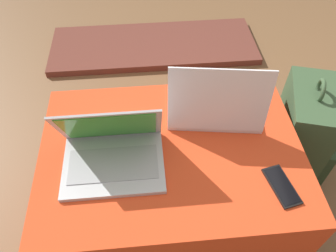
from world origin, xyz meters
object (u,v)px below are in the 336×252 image
laptop_near (112,151)px  laptop_far (215,104)px  backpack (301,136)px  cell_phone (282,186)px

laptop_near → laptop_far: (0.37, 0.18, 0.01)m
backpack → cell_phone: bearing=159.7°
cell_phone → backpack: backpack is taller
laptop_near → laptop_far: size_ratio=0.89×
laptop_near → backpack: size_ratio=0.59×
cell_phone → laptop_near: bearing=151.9°
laptop_far → cell_phone: 0.37m
cell_phone → backpack: (0.28, 0.37, -0.24)m
laptop_near → cell_phone: 0.56m
laptop_far → backpack: laptop_far is taller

